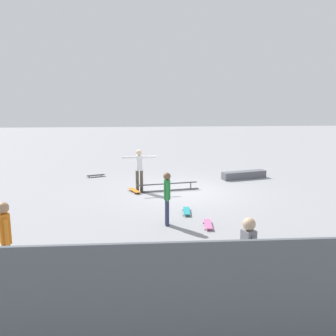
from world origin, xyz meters
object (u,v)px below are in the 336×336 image
Objects in this scene: skate_ledge at (244,175)px; skateboard_main at (134,190)px; bystander_green_shirt at (167,196)px; loose_skateboard_teal at (187,211)px; skater_main at (139,167)px; bystander_grey_shirt at (248,257)px; loose_skateboard_black at (96,175)px; bystander_orange_shirt at (6,238)px; loose_skateboard_pink at (208,224)px; grind_rail at (167,187)px.

skateboard_main is (4.84, 2.06, -0.09)m from skate_ledge.
loose_skateboard_teal is at bearing 147.12° from bystander_green_shirt.
skater_main reaches higher than loose_skateboard_teal.
bystander_grey_shirt is at bearing -170.50° from loose_skateboard_teal.
loose_skateboard_black and loose_skateboard_teal have the same top height.
loose_skateboard_black is (-0.57, -9.80, -0.87)m from bystander_orange_shirt.
loose_skateboard_black is at bearing 37.07° from loose_skateboard_teal.
skater_main is at bearing 105.60° from loose_skateboard_black.
skater_main reaches higher than bystander_grey_shirt.
bystander_orange_shirt reaches higher than bystander_green_shirt.
skater_main reaches higher than skateboard_main.
bystander_orange_shirt is at bearing -46.31° from bystander_green_shirt.
skater_main is 0.91m from skateboard_main.
skateboard_main is 0.50× the size of bystander_grey_shirt.
loose_skateboard_pink is (-0.05, -4.10, -0.85)m from bystander_grey_shirt.
skateboard_main is 3.98m from bystander_green_shirt.
loose_skateboard_black is at bearing -6.97° from skate_ledge.
loose_skateboard_pink is 1.35m from loose_skateboard_teal.
skater_main is 7.50m from bystander_orange_shirt.
bystander_green_shirt is at bearing 170.68° from bystander_grey_shirt.
skater_main is at bearing -9.43° from grind_rail.
grind_rail is 1.57× the size of bystander_grey_shirt.
skate_ledge is at bearing 141.29° from bystander_grey_shirt.
bystander_grey_shirt is 0.98× the size of bystander_orange_shirt.
bystander_orange_shirt is at bearing 66.43° from loose_skateboard_black.
skate_ledge is 7.01m from bystander_green_shirt.
loose_skateboard_pink is 0.99× the size of loose_skateboard_black.
skate_ledge is 2.51× the size of loose_skateboard_pink.
bystander_orange_shirt is (2.56, 7.04, -0.01)m from skater_main.
bystander_orange_shirt is at bearing -128.11° from bystander_grey_shirt.
skater_main reaches higher than loose_skateboard_pink.
skate_ledge reaches higher than loose_skateboard_black.
skate_ledge is at bearing -28.19° from loose_skateboard_teal.
bystander_orange_shirt is 4.62m from bystander_green_shirt.
skate_ledge reaches higher than grind_rail.
bystander_grey_shirt is at bearing 89.32° from loose_skateboard_black.
loose_skateboard_teal is at bearing 160.73° from bystander_grey_shirt.
loose_skateboard_pink is at bearing -154.93° from loose_skateboard_teal.
loose_skateboard_pink is (-0.88, 4.13, -0.06)m from grind_rail.
bystander_grey_shirt reaches higher than skateboard_main.
skater_main reaches higher than skate_ledge.
loose_skateboard_teal is at bearing 8.10° from skateboard_main.
skate_ledge is 11.54m from bystander_orange_shirt.
skate_ledge is 2.51× the size of loose_skateboard_teal.
loose_skateboard_black is (1.99, -2.76, -0.88)m from skater_main.
skater_main is 1.00× the size of bystander_grey_shirt.
grind_rail is 1.26× the size of skate_ledge.
skateboard_main is at bearing -4.75° from grind_rail.
skater_main is 4.62m from loose_skateboard_pink.
skateboard_main is at bearing -158.03° from skater_main.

